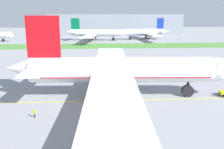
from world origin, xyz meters
The scene contains 9 objects.
ground_plane centered at (0.00, 0.00, 0.00)m, with size 600.00×600.00×0.00m, color gray.
apron_taxi_line centered at (0.00, 0.32, 0.00)m, with size 280.00×0.36×0.01m, color yellow.
grass_median_strip centered at (0.00, 97.55, 0.05)m, with size 320.00×24.00×0.10m, color #4C8438.
airliner_foreground centered at (4.94, 2.99, 6.31)m, with size 51.39×80.35×18.61m.
ground_crew_wingwalker_port centered at (-11.75, -8.27, 1.04)m, with size 0.55×0.42×1.71m.
service_truck_baggage_loader centered at (-19.94, 42.01, 1.43)m, with size 4.63×2.85×2.53m.
parked_airliner_far_right centered at (-0.87, 128.79, 5.28)m, with size 42.15×66.01×15.57m.
parked_airliner_far_outer centered at (36.54, 133.67, 5.24)m, with size 36.48×55.57×15.49m.
terminal_building centered at (17.86, 178.00, 9.00)m, with size 117.43×20.00×18.00m, color gray.
Camera 1 is at (-0.10, -53.55, 19.13)m, focal length 40.75 mm.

